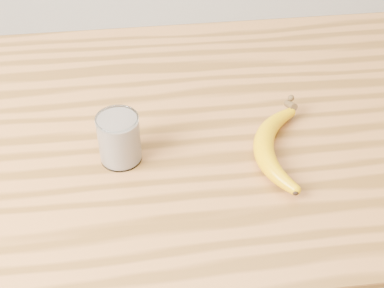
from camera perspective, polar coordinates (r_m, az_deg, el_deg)
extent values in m
cube|color=#9C622E|center=(1.08, -1.67, 1.14)|extent=(1.20, 0.80, 0.04)
cylinder|color=brown|center=(1.75, 15.41, -1.45)|extent=(0.06, 0.06, 0.86)
cylinder|color=white|center=(0.98, -7.78, 0.57)|extent=(0.08, 0.08, 0.10)
torus|color=white|center=(0.95, -8.04, 2.71)|extent=(0.08, 0.08, 0.00)
cylinder|color=#F4E9CB|center=(0.98, -7.77, 0.49)|extent=(0.07, 0.07, 0.09)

